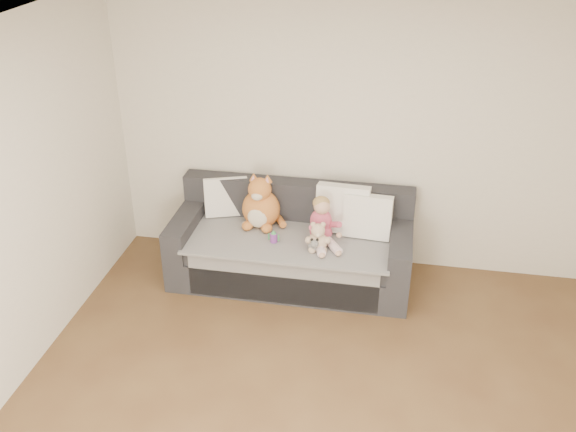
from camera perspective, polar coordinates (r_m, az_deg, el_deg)
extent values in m
plane|color=white|center=(3.14, 2.62, 13.03)|extent=(5.00, 5.00, 0.00)
plane|color=silver|center=(5.92, 5.85, 7.14)|extent=(4.50, 0.00, 4.50)
cube|color=#242428|center=(6.07, 0.26, -4.32)|extent=(2.20, 0.90, 0.30)
cube|color=#242428|center=(5.92, 0.21, -2.65)|extent=(1.90, 0.80, 0.15)
cube|color=#242428|center=(6.12, 0.86, 1.37)|extent=(2.20, 0.20, 0.40)
cube|color=#242428|center=(6.14, -8.95, -0.99)|extent=(0.20, 0.90, 0.30)
cube|color=#242428|center=(5.84, 9.97, -2.76)|extent=(0.20, 0.90, 0.30)
cube|color=gray|center=(5.86, 0.18, -2.02)|extent=(1.85, 0.88, 0.02)
cube|color=gray|center=(5.67, -0.54, -6.05)|extent=(1.70, 0.02, 0.41)
cube|color=white|center=(6.21, -5.54, 1.78)|extent=(0.45, 0.31, 0.39)
cube|color=white|center=(5.90, 4.87, 0.65)|extent=(0.49, 0.24, 0.46)
cube|color=white|center=(5.84, 7.08, -0.03)|extent=(0.45, 0.22, 0.41)
ellipsoid|color=#C9476D|center=(5.79, 2.95, -1.43)|extent=(0.21, 0.17, 0.17)
ellipsoid|color=#C9476D|center=(5.74, 2.95, -0.37)|extent=(0.20, 0.17, 0.22)
ellipsoid|color=#DBAA8C|center=(5.66, 3.03, 0.86)|extent=(0.15, 0.15, 0.15)
ellipsoid|color=tan|center=(5.67, 2.98, 1.17)|extent=(0.15, 0.15, 0.12)
cylinder|color=#C9476D|center=(5.67, 2.18, -0.97)|extent=(0.07, 0.20, 0.13)
cylinder|color=#C9476D|center=(5.72, 4.08, -0.76)|extent=(0.17, 0.19, 0.13)
ellipsoid|color=#DBAA8C|center=(5.63, 2.09, -1.99)|extent=(0.05, 0.05, 0.05)
ellipsoid|color=#DBAA8C|center=(5.70, 4.56, -1.70)|extent=(0.05, 0.05, 0.05)
cylinder|color=#E5B2C6|center=(5.66, 2.85, -2.75)|extent=(0.14, 0.27, 0.09)
cylinder|color=#E5B2C6|center=(5.69, 3.99, -2.61)|extent=(0.20, 0.26, 0.09)
ellipsoid|color=#DBAA8C|center=(5.55, 3.05, -3.47)|extent=(0.06, 0.08, 0.04)
ellipsoid|color=#DBAA8C|center=(5.59, 4.50, -3.29)|extent=(0.06, 0.08, 0.04)
ellipsoid|color=#C2552B|center=(6.01, -2.41, 0.64)|extent=(0.36, 0.30, 0.38)
ellipsoid|color=beige|center=(5.92, -2.74, -0.14)|extent=(0.19, 0.08, 0.21)
ellipsoid|color=#C2552B|center=(5.89, -2.53, 2.38)|extent=(0.22, 0.22, 0.22)
ellipsoid|color=beige|center=(5.82, -2.79, 1.74)|extent=(0.10, 0.07, 0.08)
cone|color=#C2552B|center=(5.89, -3.06, 3.51)|extent=(0.09, 0.09, 0.08)
cone|color=pink|center=(5.88, -3.10, 3.41)|extent=(0.06, 0.06, 0.05)
cone|color=#C2552B|center=(5.86, -1.83, 3.38)|extent=(0.09, 0.09, 0.08)
cone|color=pink|center=(5.85, -1.86, 3.28)|extent=(0.06, 0.06, 0.05)
ellipsoid|color=#C2552B|center=(5.97, -3.63, -0.87)|extent=(0.10, 0.12, 0.08)
ellipsoid|color=#C2552B|center=(5.92, -1.90, -1.09)|extent=(0.10, 0.12, 0.08)
cylinder|color=#C2552B|center=(6.07, -0.72, -0.36)|extent=(0.17, 0.24, 0.09)
ellipsoid|color=tan|center=(5.64, 2.66, -2.28)|extent=(0.18, 0.15, 0.18)
ellipsoid|color=tan|center=(5.57, 2.68, -1.30)|extent=(0.12, 0.12, 0.12)
ellipsoid|color=tan|center=(5.56, 2.25, -0.76)|extent=(0.05, 0.05, 0.05)
ellipsoid|color=tan|center=(5.56, 3.14, -0.77)|extent=(0.05, 0.05, 0.05)
ellipsoid|color=beige|center=(5.54, 2.69, -1.67)|extent=(0.05, 0.05, 0.05)
ellipsoid|color=tan|center=(5.61, 1.85, -2.15)|extent=(0.06, 0.06, 0.06)
ellipsoid|color=tan|center=(5.61, 3.48, -2.17)|extent=(0.06, 0.06, 0.06)
ellipsoid|color=tan|center=(5.62, 2.16, -3.02)|extent=(0.07, 0.07, 0.07)
ellipsoid|color=tan|center=(5.63, 3.14, -3.03)|extent=(0.07, 0.07, 0.07)
ellipsoid|color=white|center=(5.66, 2.37, -2.53)|extent=(0.12, 0.15, 0.11)
ellipsoid|color=white|center=(5.57, 2.37, -2.50)|extent=(0.07, 0.07, 0.07)
ellipsoid|color=black|center=(5.56, 2.13, -2.11)|extent=(0.03, 0.03, 0.03)
ellipsoid|color=black|center=(5.56, 2.63, -2.13)|extent=(0.03, 0.03, 0.03)
cylinder|color=purple|center=(5.76, -1.28, -1.94)|extent=(0.07, 0.07, 0.09)
cone|color=#3B9952|center=(5.74, -1.28, -1.45)|extent=(0.07, 0.07, 0.04)
cylinder|color=#3B9952|center=(5.77, -1.72, -1.84)|extent=(0.02, 0.02, 0.06)
cylinder|color=#3B9952|center=(5.75, -0.84, -1.95)|extent=(0.02, 0.02, 0.06)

